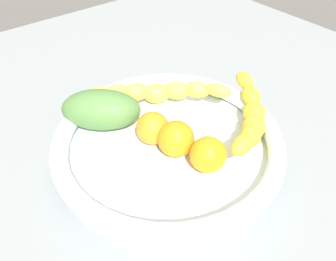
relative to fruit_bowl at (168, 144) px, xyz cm
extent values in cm
cube|color=gray|center=(0.00, 0.00, -3.84)|extent=(120.00, 120.00, 3.00)
cylinder|color=silver|center=(0.00, 0.00, -1.35)|extent=(32.51, 32.51, 1.98)
torus|color=silver|center=(0.00, 0.00, 0.93)|extent=(34.31, 34.31, 2.58)
ellipsoid|color=yellow|center=(9.49, 5.12, 3.75)|extent=(3.32, 4.62, 2.43)
ellipsoid|color=yellow|center=(8.43, 8.29, 2.85)|extent=(4.40, 5.02, 2.96)
ellipsoid|color=yellow|center=(6.79, 11.19, 1.96)|extent=(5.25, 5.42, 3.48)
ellipsoid|color=yellow|center=(4.63, 13.74, 1.96)|extent=(5.42, 5.41, 3.48)
ellipsoid|color=yellow|center=(2.02, 15.83, 2.85)|extent=(5.12, 4.77, 2.96)
ellipsoid|color=yellow|center=(-0.93, 17.39, 3.75)|extent=(4.79, 3.84, 2.43)
ellipsoid|color=#E6C747|center=(-1.95, 12.06, 3.45)|extent=(5.04, 3.98, 2.28)
ellipsoid|color=#E6C747|center=(-4.97, 10.31, 2.77)|extent=(5.23, 4.79, 2.69)
ellipsoid|color=#E6C747|center=(-7.65, 8.06, 2.08)|extent=(5.37, 5.37, 3.10)
ellipsoid|color=#E6C747|center=(-9.90, 5.38, 1.39)|extent=(5.45, 5.70, 3.51)
ellipsoid|color=#E6C747|center=(-11.65, 2.36, 2.08)|extent=(4.72, 5.39, 3.10)
ellipsoid|color=#E6C747|center=(-12.86, -0.92, 2.77)|extent=(3.78, 5.05, 2.69)
ellipsoid|color=#E6C747|center=(-13.49, -4.36, 3.45)|extent=(2.69, 4.69, 2.28)
sphere|color=orange|center=(6.94, 1.44, 2.20)|extent=(5.12, 5.12, 5.12)
sphere|color=orange|center=(1.86, -0.21, 2.32)|extent=(5.37, 5.37, 5.37)
sphere|color=orange|center=(-2.28, -1.07, 2.16)|extent=(5.05, 5.05, 5.05)
ellipsoid|color=#4E7B3D|center=(-10.25, -5.11, 2.79)|extent=(13.38, 13.88, 6.29)
camera|label=1|loc=(28.76, -23.16, 35.10)|focal=36.16mm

